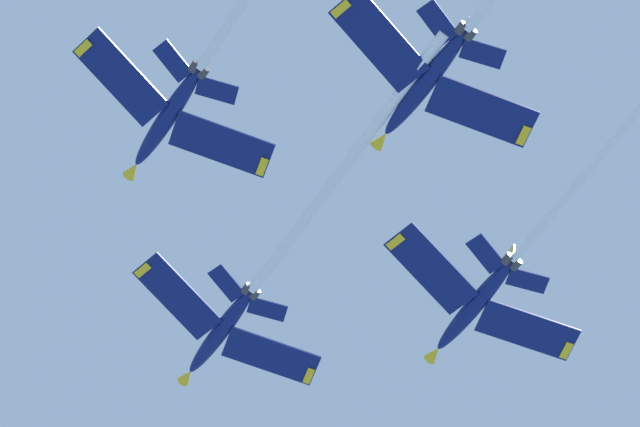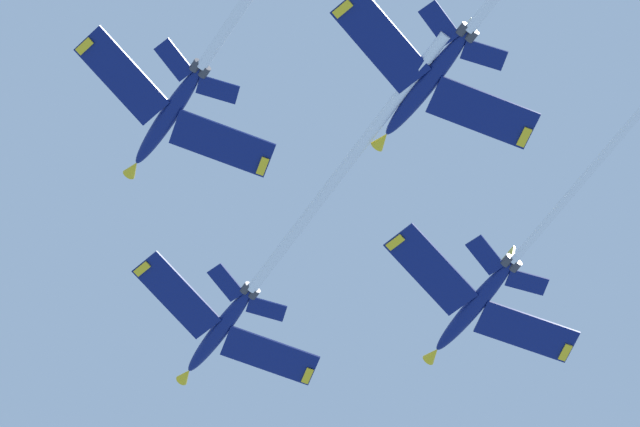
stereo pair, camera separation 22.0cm
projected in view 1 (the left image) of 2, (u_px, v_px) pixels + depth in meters
jet_lead at (267, 269)px, 133.22m from camera, size 42.58×19.91×15.86m
jet_left_wing at (211, 51)px, 123.92m from camera, size 40.53×19.89×15.89m
jet_right_wing at (502, 273)px, 129.42m from camera, size 37.00×19.96×13.32m
jet_slot at (473, 21)px, 118.13m from camera, size 39.05×19.87×14.39m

